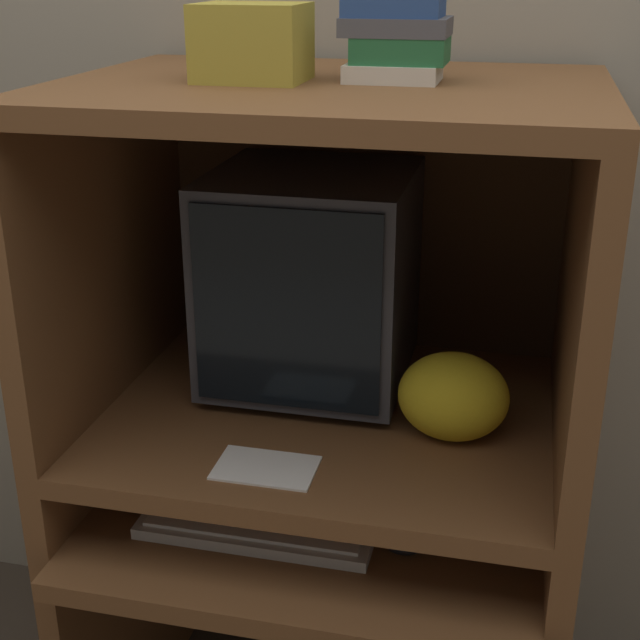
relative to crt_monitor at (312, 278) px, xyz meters
name	(u,v)px	position (x,y,z in m)	size (l,w,h in m)	color
wall_back	(374,94)	(0.06, 0.29, 0.30)	(6.00, 0.06, 2.60)	gray
desk_base	(323,603)	(0.06, -0.16, -0.61)	(0.87, 0.74, 0.64)	brown
desk_monitor_shelf	(329,426)	(0.06, -0.11, -0.25)	(0.87, 0.68, 0.16)	brown
hutch_upper	(334,199)	(0.06, -0.08, 0.17)	(0.87, 0.68, 0.58)	brown
crt_monitor	(312,278)	(0.00, 0.00, 0.00)	(0.36, 0.37, 0.41)	#333338
keyboard	(257,526)	(-0.03, -0.29, -0.36)	(0.41, 0.14, 0.03)	beige
mouse	(404,545)	(0.23, -0.29, -0.35)	(0.06, 0.04, 0.03)	black
snack_bag	(453,397)	(0.29, -0.16, -0.13)	(0.19, 0.14, 0.15)	gold
book_stack	(396,35)	(0.16, -0.08, 0.44)	(0.17, 0.13, 0.14)	beige
paper_card	(266,468)	(0.00, -0.33, -0.21)	(0.16, 0.11, 0.00)	white
storage_box	(252,42)	(-0.06, -0.13, 0.43)	(0.17, 0.14, 0.12)	gold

